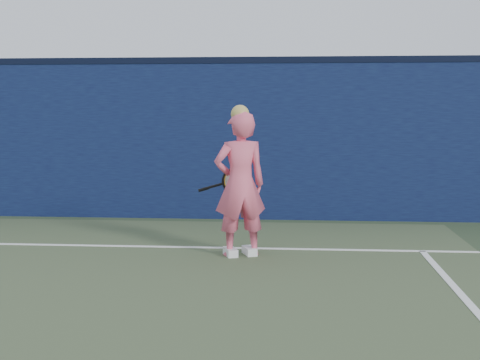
{
  "coord_description": "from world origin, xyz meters",
  "views": [
    {
      "loc": [
        3.2,
        -4.34,
        1.77
      ],
      "look_at": [
        2.55,
        3.61,
        0.93
      ],
      "focal_mm": 50.0,
      "sensor_mm": 36.0,
      "label": 1
    }
  ],
  "objects": [
    {
      "name": "backstop_wall",
      "position": [
        0.0,
        6.5,
        1.25
      ],
      "size": [
        24.0,
        0.4,
        2.5
      ],
      "primitive_type": "cube",
      "color": "#0C1137",
      "rests_on": "ground"
    },
    {
      "name": "wall_cap",
      "position": [
        0.0,
        6.5,
        2.55
      ],
      "size": [
        24.0,
        0.42,
        0.1
      ],
      "primitive_type": "cube",
      "color": "black",
      "rests_on": "backstop_wall"
    },
    {
      "name": "racket",
      "position": [
        2.41,
        3.98,
        0.87
      ],
      "size": [
        0.63,
        0.18,
        0.34
      ],
      "rotation": [
        0.0,
        0.0,
        0.04
      ],
      "color": "black",
      "rests_on": "ground"
    },
    {
      "name": "player",
      "position": [
        2.55,
        3.61,
        0.88
      ],
      "size": [
        0.74,
        0.61,
        1.83
      ],
      "rotation": [
        0.0,
        0.0,
        3.5
      ],
      "color": "#ED5C79",
      "rests_on": "ground"
    }
  ]
}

